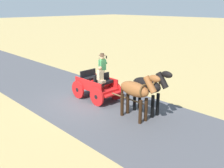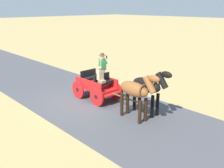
{
  "view_description": "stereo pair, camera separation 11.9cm",
  "coord_description": "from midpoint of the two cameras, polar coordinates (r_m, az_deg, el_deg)",
  "views": [
    {
      "loc": [
        7.61,
        9.6,
        4.79
      ],
      "look_at": [
        -0.55,
        1.25,
        1.1
      ],
      "focal_mm": 39.69,
      "sensor_mm": 36.0,
      "label": 1
    },
    {
      "loc": [
        7.53,
        9.69,
        4.79
      ],
      "look_at": [
        -0.55,
        1.25,
        1.1
      ],
      "focal_mm": 39.69,
      "sensor_mm": 36.0,
      "label": 2
    }
  ],
  "objects": [
    {
      "name": "road_surface",
      "position": [
        13.16,
        -5.77,
        -3.88
      ],
      "size": [
        5.58,
        160.0,
        0.01
      ],
      "primitive_type": "cube",
      "color": "#4C4C51",
      "rests_on": "ground"
    },
    {
      "name": "horse_drawn_carriage",
      "position": [
        13.13,
        -3.66,
        -0.13
      ],
      "size": [
        1.43,
        4.5,
        2.5
      ],
      "color": "red",
      "rests_on": "ground"
    },
    {
      "name": "horse_off_side",
      "position": [
        10.64,
        5.27,
        -1.55
      ],
      "size": [
        0.61,
        2.13,
        2.21
      ],
      "color": "brown",
      "rests_on": "ground"
    },
    {
      "name": "horse_near_side",
      "position": [
        11.28,
        8.1,
        -0.54
      ],
      "size": [
        0.62,
        2.13,
        2.21
      ],
      "color": "black",
      "rests_on": "ground"
    },
    {
      "name": "ground_plane",
      "position": [
        13.17,
        -5.77,
        -3.9
      ],
      "size": [
        200.0,
        200.0,
        0.0
      ],
      "primitive_type": "plane",
      "color": "tan"
    }
  ]
}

